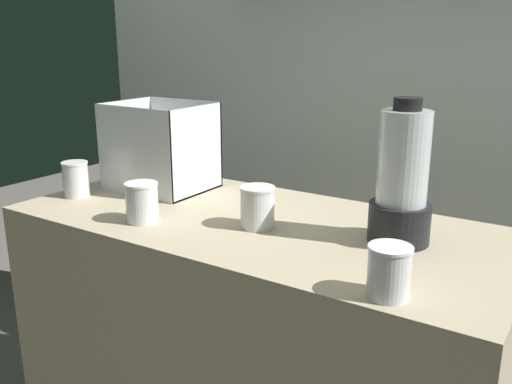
% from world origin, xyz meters
% --- Properties ---
extents(counter, '(1.40, 0.64, 0.90)m').
position_xyz_m(counter, '(0.00, 0.00, 0.45)').
color(counter, tan).
rests_on(counter, ground_plane).
extents(back_wall_unit, '(2.60, 0.24, 2.50)m').
position_xyz_m(back_wall_unit, '(-0.00, 0.77, 1.27)').
color(back_wall_unit, silver).
rests_on(back_wall_unit, ground_plane).
extents(carrot_display_bin, '(0.31, 0.26, 0.28)m').
position_xyz_m(carrot_display_bin, '(-0.44, 0.10, 0.99)').
color(carrot_display_bin, white).
rests_on(carrot_display_bin, counter).
extents(blender_pitcher, '(0.15, 0.15, 0.36)m').
position_xyz_m(blender_pitcher, '(0.39, 0.05, 1.05)').
color(blender_pitcher, black).
rests_on(blender_pitcher, counter).
extents(juice_cup_pomegranate_far_left, '(0.08, 0.08, 0.11)m').
position_xyz_m(juice_cup_pomegranate_far_left, '(-0.61, -0.12, 0.95)').
color(juice_cup_pomegranate_far_left, white).
rests_on(juice_cup_pomegranate_far_left, counter).
extents(juice_cup_mango_left, '(0.09, 0.09, 0.11)m').
position_xyz_m(juice_cup_mango_left, '(-0.25, -0.18, 0.95)').
color(juice_cup_mango_left, white).
rests_on(juice_cup_mango_left, counter).
extents(juice_cup_orange_middle, '(0.10, 0.10, 0.11)m').
position_xyz_m(juice_cup_orange_middle, '(0.04, -0.05, 0.95)').
color(juice_cup_orange_middle, white).
rests_on(juice_cup_orange_middle, counter).
extents(juice_cup_carrot_right, '(0.09, 0.09, 0.11)m').
position_xyz_m(juice_cup_carrot_right, '(0.48, -0.26, 0.95)').
color(juice_cup_carrot_right, white).
rests_on(juice_cup_carrot_right, counter).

